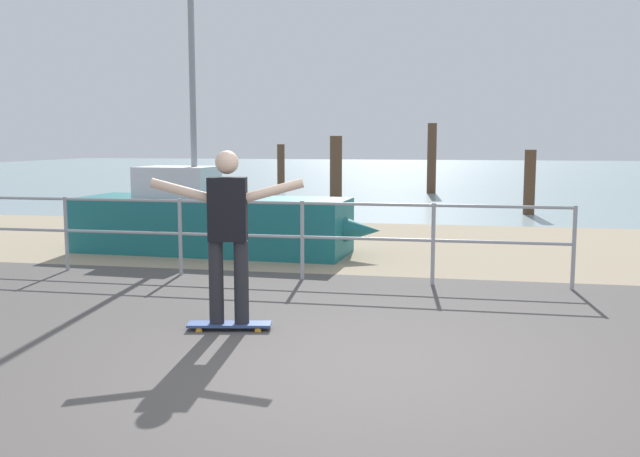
% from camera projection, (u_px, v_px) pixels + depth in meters
% --- Properties ---
extents(ground_plane, '(24.00, 10.00, 0.04)m').
position_uv_depth(ground_plane, '(337.00, 427.00, 4.53)').
color(ground_plane, '#514C49').
rests_on(ground_plane, ground).
extents(beach_strip, '(24.00, 6.00, 0.04)m').
position_uv_depth(beach_strip, '(415.00, 246.00, 12.32)').
color(beach_strip, tan).
rests_on(beach_strip, ground).
extents(sea_surface, '(72.00, 50.00, 0.04)m').
position_uv_depth(sea_surface, '(446.00, 173.00, 39.58)').
color(sea_surface, '#849EA3').
rests_on(sea_surface, ground).
extents(railing_fence, '(10.15, 0.05, 1.05)m').
position_uv_depth(railing_fence, '(180.00, 225.00, 9.49)').
color(railing_fence, '#9EA0A5').
rests_on(railing_fence, ground).
extents(sailboat, '(5.00, 1.63, 5.81)m').
position_uv_depth(sailboat, '(222.00, 221.00, 11.42)').
color(sailboat, '#19666B').
rests_on(sailboat, ground).
extents(skateboard, '(0.82, 0.35, 0.08)m').
position_uv_depth(skateboard, '(229.00, 325.00, 6.79)').
color(skateboard, '#334C8C').
rests_on(skateboard, ground).
extents(skateboarder, '(1.44, 0.36, 1.65)m').
position_uv_depth(skateboarder, '(228.00, 227.00, 6.67)').
color(skateboarder, '#26262B').
rests_on(skateboarder, skateboard).
extents(groyne_post_0, '(0.26, 0.26, 1.68)m').
position_uv_depth(groyne_post_0, '(281.00, 168.00, 24.87)').
color(groyne_post_0, '#513826').
rests_on(groyne_post_0, ground).
extents(groyne_post_1, '(0.36, 0.36, 1.95)m').
position_uv_depth(groyne_post_1, '(336.00, 169.00, 20.69)').
color(groyne_post_1, '#513826').
rests_on(groyne_post_1, ground).
extents(groyne_post_2, '(0.31, 0.31, 2.39)m').
position_uv_depth(groyne_post_2, '(432.00, 159.00, 24.03)').
color(groyne_post_2, '#513826').
rests_on(groyne_post_2, ground).
extents(groyne_post_3, '(0.28, 0.28, 1.60)m').
position_uv_depth(groyne_post_3, '(530.00, 183.00, 17.21)').
color(groyne_post_3, '#513826').
rests_on(groyne_post_3, ground).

